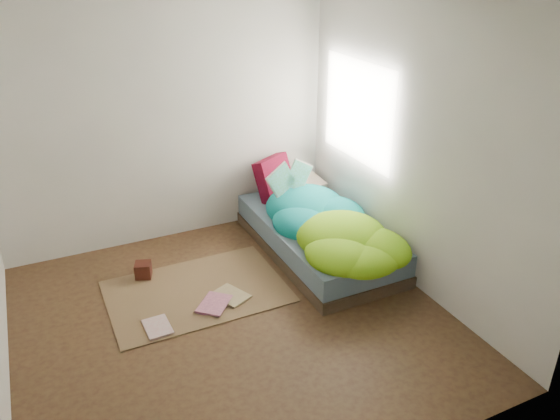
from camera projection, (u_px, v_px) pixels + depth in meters
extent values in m
cube|color=#3C2317|center=(233.00, 321.00, 4.67)|extent=(3.50, 3.50, 0.00)
cube|color=beige|center=(166.00, 120.00, 5.52)|extent=(3.50, 0.04, 2.60)
cube|color=beige|center=(352.00, 305.00, 2.68)|extent=(3.50, 0.04, 2.60)
cube|color=beige|center=(414.00, 147.00, 4.78)|extent=(0.04, 3.50, 2.60)
cube|color=white|center=(357.00, 111.00, 5.46)|extent=(0.01, 1.00, 1.20)
cube|color=#33281C|center=(317.00, 246.00, 5.70)|extent=(1.00, 2.00, 0.12)
cube|color=#4A6277|center=(318.00, 232.00, 5.63)|extent=(0.98, 1.96, 0.22)
cube|color=brown|center=(197.00, 291.00, 5.05)|extent=(1.60, 1.10, 0.01)
cube|color=white|center=(296.00, 186.00, 6.24)|extent=(0.67, 0.47, 0.14)
cube|color=#4B0519|center=(274.00, 178.00, 6.06)|extent=(0.47, 0.35, 0.46)
cube|color=black|center=(143.00, 270.00, 5.24)|extent=(0.19, 0.19, 0.15)
imported|color=beige|center=(145.00, 331.00, 4.51)|extent=(0.21, 0.29, 0.02)
imported|color=#CA748D|center=(202.00, 302.00, 4.87)|extent=(0.39, 0.40, 0.03)
imported|color=tan|center=(221.00, 302.00, 4.88)|extent=(0.35, 0.39, 0.02)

